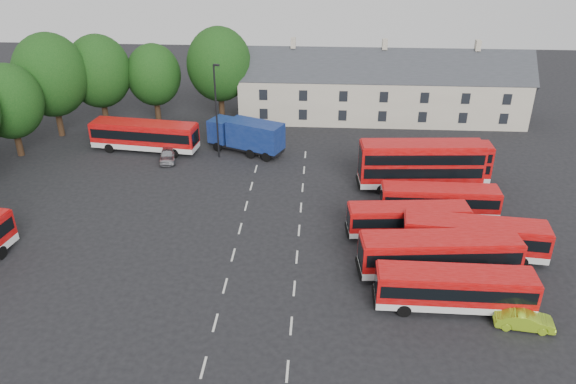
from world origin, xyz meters
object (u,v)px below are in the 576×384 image
object	(u,v)px
bus_row_a	(455,287)
lime_car	(524,320)
silver_car	(168,155)
bus_dd_south	(421,163)
lamppost	(216,109)
box_truck	(247,135)

from	to	relation	value
bus_row_a	lime_car	world-z (taller)	bus_row_a
silver_car	lime_car	world-z (taller)	silver_car
bus_row_a	bus_dd_south	distance (m)	18.11
bus_dd_south	silver_car	xyz separation A→B (m)	(-25.73, 5.01, -2.00)
lime_car	lamppost	xyz separation A→B (m)	(-24.31, 25.98, 4.82)
lamppost	bus_dd_south	bearing A→B (deg)	-16.96
bus_row_a	box_truck	distance (m)	31.00
bus_row_a	box_truck	bearing A→B (deg)	124.43
bus_dd_south	lamppost	size ratio (longest dim) A/B	1.15
box_truck	silver_car	size ratio (longest dim) A/B	2.15
bus_row_a	silver_car	bearing A→B (deg)	138.42
silver_car	lime_car	size ratio (longest dim) A/B	1.08
silver_car	bus_dd_south	bearing A→B (deg)	-21.28
lime_car	lamppost	world-z (taller)	lamppost
bus_row_a	lime_car	xyz separation A→B (m)	(4.23, -1.67, -1.16)
box_truck	lime_car	world-z (taller)	box_truck
lime_car	bus_row_a	bearing A→B (deg)	75.36
box_truck	silver_car	distance (m)	8.72
bus_row_a	lamppost	distance (m)	31.75
bus_dd_south	box_truck	xyz separation A→B (m)	(-17.54, 7.70, -0.62)
box_truck	lamppost	world-z (taller)	lamppost
silver_car	lime_car	xyz separation A→B (m)	(29.61, -24.77, -0.07)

